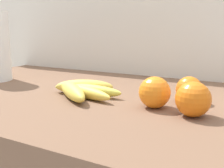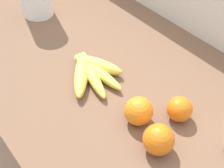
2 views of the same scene
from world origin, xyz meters
name	(u,v)px [view 2 (image 2 of 2)]	position (x,y,z in m)	size (l,w,h in m)	color
banana_bunch	(91,71)	(-0.32, -0.05, 0.90)	(0.22, 0.19, 0.04)	#E7CD4C
orange_far_right	(180,109)	(-0.05, 0.04, 0.91)	(0.07, 0.07, 0.07)	orange
orange_back_right	(158,140)	(-0.01, -0.08, 0.92)	(0.08, 0.08, 0.08)	orange
orange_back_left	(139,111)	(-0.11, -0.05, 0.92)	(0.07, 0.07, 0.07)	orange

